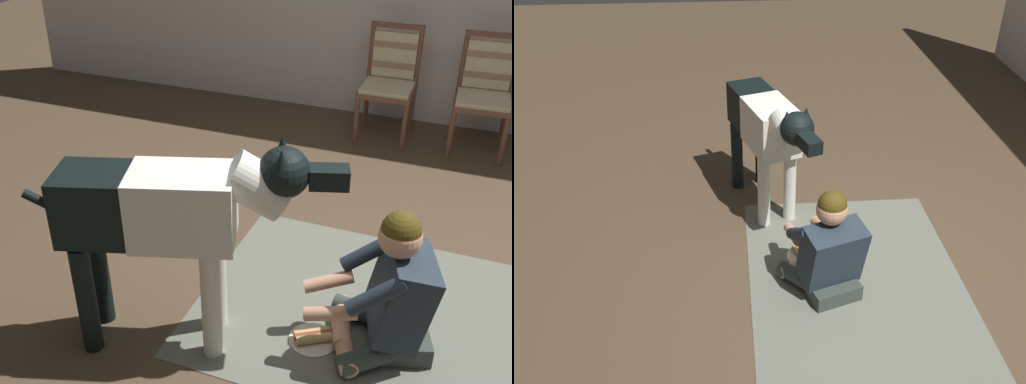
{
  "view_description": "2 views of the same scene",
  "coord_description": "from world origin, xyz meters",
  "views": [
    {
      "loc": [
        0.45,
        -2.81,
        2.24
      ],
      "look_at": [
        -0.51,
        -0.43,
        0.8
      ],
      "focal_mm": 42.08,
      "sensor_mm": 36.0,
      "label": 1
    },
    {
      "loc": [
        3.2,
        -1.0,
        2.76
      ],
      "look_at": [
        -0.12,
        -0.75,
        0.62
      ],
      "focal_mm": 40.17,
      "sensor_mm": 36.0,
      "label": 2
    }
  ],
  "objects": [
    {
      "name": "area_rug",
      "position": [
        0.25,
        -0.15,
        0.0
      ],
      "size": [
        2.27,
        1.52,
        0.01
      ],
      "primitive_type": "cube",
      "color": "slate",
      "rests_on": "ground"
    },
    {
      "name": "hot_dog_on_plate",
      "position": [
        -0.16,
        -0.49,
        0.02
      ],
      "size": [
        0.26,
        0.26,
        0.06
      ],
      "color": "silver",
      "rests_on": "ground"
    },
    {
      "name": "ground_plane",
      "position": [
        0.0,
        0.0,
        0.0
      ],
      "size": [
        15.37,
        15.37,
        0.0
      ],
      "primitive_type": "plane",
      "color": "brown"
    },
    {
      "name": "person_sitting_on_floor",
      "position": [
        0.19,
        -0.38,
        0.33
      ],
      "size": [
        0.72,
        0.6,
        0.81
      ],
      "color": "#37403A",
      "rests_on": "ground"
    },
    {
      "name": "large_dog",
      "position": [
        -0.82,
        -0.71,
        0.76
      ],
      "size": [
        1.48,
        0.62,
        1.14
      ],
      "color": "silver",
      "rests_on": "ground"
    }
  ]
}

